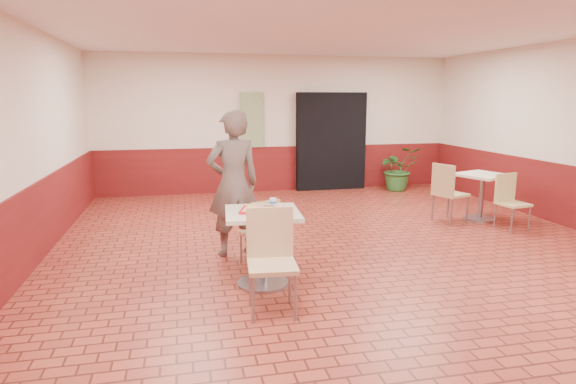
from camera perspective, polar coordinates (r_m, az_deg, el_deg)
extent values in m
cube|color=maroon|center=(6.35, 7.98, -8.04)|extent=(8.00, 10.00, 0.01)
cube|color=white|center=(6.08, 8.77, 19.78)|extent=(8.00, 10.00, 0.01)
cube|color=beige|center=(10.84, -1.16, 8.05)|extent=(8.00, 0.01, 3.00)
cube|color=beige|center=(5.93, -30.81, 4.04)|extent=(0.01, 10.00, 3.00)
cube|color=maroon|center=(10.92, -1.12, 2.79)|extent=(8.00, 0.04, 1.00)
cube|color=maroon|center=(6.10, -29.71, -5.29)|extent=(0.04, 10.00, 1.00)
cube|color=black|center=(11.05, 5.12, 5.98)|extent=(1.60, 0.22, 2.20)
cube|color=gray|center=(10.67, -4.29, 8.51)|extent=(0.50, 0.03, 1.20)
cube|color=beige|center=(5.29, -3.06, -2.52)|extent=(0.80, 0.80, 0.04)
cylinder|color=gray|center=(5.40, -3.01, -6.90)|extent=(0.09, 0.09, 0.80)
cylinder|color=gray|center=(5.53, -2.97, -10.69)|extent=(0.58, 0.58, 0.03)
cube|color=tan|center=(4.68, -1.89, -8.77)|extent=(0.50, 0.50, 0.04)
cube|color=tan|center=(4.79, -2.17, -4.79)|extent=(0.47, 0.07, 0.51)
cylinder|color=gray|center=(4.57, -4.16, -12.65)|extent=(0.03, 0.03, 0.46)
cylinder|color=gray|center=(4.61, 0.92, -12.42)|extent=(0.03, 0.03, 0.46)
cylinder|color=gray|center=(4.94, -4.46, -10.80)|extent=(0.03, 0.03, 0.46)
cylinder|color=gray|center=(4.98, 0.22, -10.60)|extent=(0.03, 0.03, 0.46)
cube|color=#CDBB7B|center=(6.04, -3.45, -4.94)|extent=(0.50, 0.50, 0.04)
cube|color=#CDBB7B|center=(5.83, -2.65, -3.14)|extent=(0.38, 0.16, 0.43)
cylinder|color=gray|center=(6.32, -2.81, -6.20)|extent=(0.03, 0.03, 0.38)
cylinder|color=gray|center=(6.17, -5.57, -6.67)|extent=(0.03, 0.03, 0.38)
cylinder|color=gray|center=(6.04, -1.25, -7.02)|extent=(0.03, 0.03, 0.38)
cylinder|color=gray|center=(5.88, -4.10, -7.53)|extent=(0.03, 0.03, 0.38)
imported|color=brown|center=(6.34, -6.49, 0.99)|extent=(0.77, 0.58, 1.93)
cube|color=red|center=(5.28, -3.06, -2.15)|extent=(0.46, 0.36, 0.03)
cube|color=#E18585|center=(5.27, -3.06, -2.00)|extent=(0.41, 0.31, 0.00)
torus|color=gold|center=(5.30, -4.36, -1.73)|extent=(0.13, 0.13, 0.04)
ellipsoid|color=#DB7E40|center=(5.27, -2.27, -1.78)|extent=(0.15, 0.10, 0.04)
cube|color=beige|center=(5.27, -2.27, -1.56)|extent=(0.13, 0.09, 0.01)
ellipsoid|color=#A23916|center=(5.28, -2.90, -1.85)|extent=(0.03, 0.03, 0.02)
cylinder|color=silver|center=(5.35, -1.79, -1.24)|extent=(0.08, 0.08, 0.10)
cylinder|color=blue|center=(5.35, -1.79, -1.19)|extent=(0.08, 0.08, 0.02)
cube|color=beige|center=(8.86, 22.10, 1.86)|extent=(0.75, 0.75, 0.04)
cylinder|color=gray|center=(8.93, 21.92, -0.66)|extent=(0.08, 0.08, 0.75)
cylinder|color=gray|center=(9.00, 21.75, -2.91)|extent=(0.54, 0.54, 0.03)
cube|color=tan|center=(8.57, 18.70, -0.26)|extent=(0.59, 0.59, 0.04)
cube|color=tan|center=(8.36, 17.91, 1.43)|extent=(0.18, 0.45, 0.50)
cylinder|color=gray|center=(8.65, 20.44, -1.94)|extent=(0.03, 0.03, 0.45)
cylinder|color=gray|center=(8.89, 18.44, -1.48)|extent=(0.03, 0.03, 0.45)
cylinder|color=gray|center=(8.35, 18.77, -2.29)|extent=(0.03, 0.03, 0.45)
cylinder|color=gray|center=(8.60, 16.75, -1.80)|extent=(0.03, 0.03, 0.45)
cube|color=#D2C47E|center=(8.41, 25.13, -1.31)|extent=(0.46, 0.46, 0.04)
cube|color=#D2C47E|center=(8.49, 24.37, 0.54)|extent=(0.41, 0.09, 0.45)
cylinder|color=gray|center=(8.21, 25.01, -3.14)|extent=(0.03, 0.03, 0.40)
cylinder|color=gray|center=(8.46, 26.68, -2.89)|extent=(0.03, 0.03, 0.40)
cylinder|color=gray|center=(8.45, 23.33, -2.63)|extent=(0.03, 0.03, 0.40)
cylinder|color=gray|center=(8.69, 25.00, -2.40)|extent=(0.03, 0.03, 0.40)
imported|color=#2A6227|center=(11.21, 12.95, 2.73)|extent=(0.91, 0.80, 1.00)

